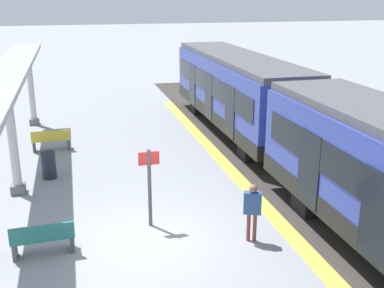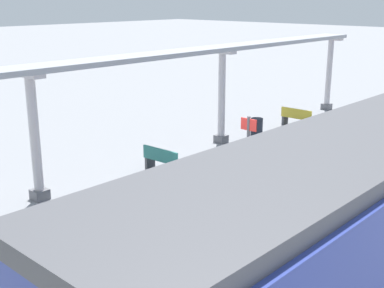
{
  "view_description": "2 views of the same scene",
  "coord_description": "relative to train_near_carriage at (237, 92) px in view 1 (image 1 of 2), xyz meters",
  "views": [
    {
      "loc": [
        1.58,
        11.0,
        6.1
      ],
      "look_at": [
        -1.68,
        -1.9,
        1.87
      ],
      "focal_mm": 44.72,
      "sensor_mm": 36.0,
      "label": 1
    },
    {
      "loc": [
        -8.96,
        11.14,
        5.59
      ],
      "look_at": [
        -0.68,
        2.24,
        2.07
      ],
      "focal_mm": 47.57,
      "sensor_mm": 36.0,
      "label": 2
    }
  ],
  "objects": [
    {
      "name": "bench_near_end",
      "position": [
        8.14,
        0.9,
        -1.38
      ],
      "size": [
        1.51,
        0.48,
        0.86
      ],
      "color": "gold",
      "rests_on": "ground"
    },
    {
      "name": "ground_plane",
      "position": [
        5.55,
        9.06,
        -1.83
      ],
      "size": [
        176.0,
        176.0,
        0.0
      ],
      "primitive_type": "plane",
      "color": "gray"
    },
    {
      "name": "platform_info_sign",
      "position": [
        5.34,
        8.31,
        -0.5
      ],
      "size": [
        0.56,
        0.1,
        2.2
      ],
      "color": "#4C4C51",
      "rests_on": "ground"
    },
    {
      "name": "trash_bin",
      "position": [
        8.13,
        3.98,
        -1.36
      ],
      "size": [
        0.48,
        0.48,
        0.94
      ],
      "primitive_type": "cylinder",
      "color": "#202631",
      "rests_on": "ground"
    },
    {
      "name": "bench_far_end",
      "position": [
        8.1,
        9.22,
        -1.38
      ],
      "size": [
        1.52,
        0.52,
        0.86
      ],
      "color": "#2A746C",
      "rests_on": "ground"
    },
    {
      "name": "trackbed",
      "position": [
        -0.01,
        9.06,
        -1.82
      ],
      "size": [
        3.2,
        43.68,
        0.01
      ],
      "primitive_type": "cube",
      "color": "#38332D",
      "rests_on": "ground"
    },
    {
      "name": "canopy_pillar_nearest",
      "position": [
        9.05,
        -3.44,
        0.02
      ],
      "size": [
        1.1,
        0.44,
        3.65
      ],
      "color": "slate",
      "rests_on": "ground"
    },
    {
      "name": "canopy_pillar_second",
      "position": [
        9.05,
        5.09,
        0.02
      ],
      "size": [
        1.1,
        0.44,
        3.65
      ],
      "color": "slate",
      "rests_on": "ground"
    },
    {
      "name": "tactile_edge_strip",
      "position": [
        1.84,
        9.06,
        -1.82
      ],
      "size": [
        0.48,
        31.68,
        0.01
      ],
      "primitive_type": "cube",
      "color": "gold",
      "rests_on": "ground"
    },
    {
      "name": "train_near_carriage",
      "position": [
        0.0,
        0.0,
        0.0
      ],
      "size": [
        2.65,
        11.83,
        3.48
      ],
      "color": "#31419C",
      "rests_on": "ground"
    },
    {
      "name": "passenger_waiting_near_edge",
      "position": [
        2.97,
        9.78,
        -0.85
      ],
      "size": [
        0.49,
        0.36,
        1.56
      ],
      "color": "brown",
      "rests_on": "ground"
    }
  ]
}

